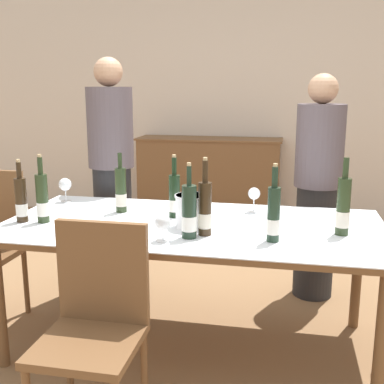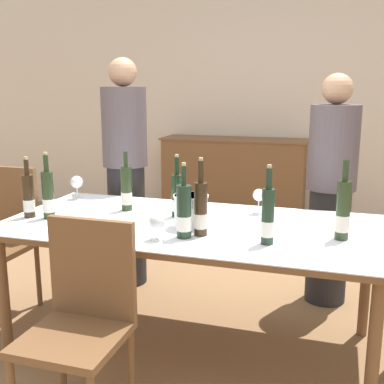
{
  "view_description": "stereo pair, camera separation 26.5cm",
  "coord_description": "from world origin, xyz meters",
  "px_view_note": "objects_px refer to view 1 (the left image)",
  "views": [
    {
      "loc": [
        0.51,
        -2.54,
        1.49
      ],
      "look_at": [
        0.0,
        0.0,
        0.92
      ],
      "focal_mm": 45.0,
      "sensor_mm": 36.0,
      "label": 1
    },
    {
      "loc": [
        0.77,
        -2.47,
        1.49
      ],
      "look_at": [
        0.0,
        0.0,
        0.92
      ],
      "focal_mm": 45.0,
      "sensor_mm": 36.0,
      "label": 2
    }
  ],
  "objects_px": {
    "wine_bottle_0": "(274,215)",
    "person_guest_left": "(318,189)",
    "wine_bottle_1": "(174,196)",
    "wine_bottle_3": "(42,199)",
    "wine_glass_2": "(163,223)",
    "person_host": "(112,175)",
    "wine_bottle_2": "(343,208)",
    "wine_bottle_4": "(121,191)",
    "wine_bottle_5": "(189,213)",
    "sideboard_cabinet": "(209,181)",
    "wine_bottle_7": "(21,201)",
    "wine_bottle_6": "(205,209)",
    "wine_glass_0": "(65,185)",
    "wine_glass_1": "(254,195)",
    "dining_table": "(192,234)",
    "ice_bucket": "(192,210)",
    "chair_near_front": "(95,316)"
  },
  "relations": [
    {
      "from": "sideboard_cabinet",
      "to": "wine_glass_0",
      "type": "relative_size",
      "value": 9.9
    },
    {
      "from": "wine_bottle_4",
      "to": "wine_bottle_6",
      "type": "height_order",
      "value": "wine_bottle_6"
    },
    {
      "from": "person_host",
      "to": "wine_bottle_4",
      "type": "bearing_deg",
      "value": -64.6
    },
    {
      "from": "wine_bottle_4",
      "to": "chair_near_front",
      "type": "bearing_deg",
      "value": -77.9
    },
    {
      "from": "wine_bottle_7",
      "to": "sideboard_cabinet",
      "type": "bearing_deg",
      "value": 77.59
    },
    {
      "from": "wine_bottle_4",
      "to": "wine_bottle_5",
      "type": "xyz_separation_m",
      "value": [
        0.51,
        -0.42,
        -0.0
      ]
    },
    {
      "from": "wine_bottle_0",
      "to": "dining_table",
      "type": "bearing_deg",
      "value": 153.0
    },
    {
      "from": "dining_table",
      "to": "wine_bottle_2",
      "type": "relative_size",
      "value": 5.26
    },
    {
      "from": "wine_bottle_1",
      "to": "wine_bottle_7",
      "type": "distance_m",
      "value": 0.86
    },
    {
      "from": "wine_bottle_6",
      "to": "person_host",
      "type": "height_order",
      "value": "person_host"
    },
    {
      "from": "wine_bottle_1",
      "to": "wine_bottle_2",
      "type": "bearing_deg",
      "value": -10.09
    },
    {
      "from": "person_guest_left",
      "to": "wine_bottle_4",
      "type": "bearing_deg",
      "value": -149.63
    },
    {
      "from": "chair_near_front",
      "to": "person_host",
      "type": "xyz_separation_m",
      "value": [
        -0.47,
        1.49,
        0.33
      ]
    },
    {
      "from": "dining_table",
      "to": "ice_bucket",
      "type": "distance_m",
      "value": 0.17
    },
    {
      "from": "sideboard_cabinet",
      "to": "wine_bottle_5",
      "type": "height_order",
      "value": "wine_bottle_5"
    },
    {
      "from": "wine_bottle_4",
      "to": "person_guest_left",
      "type": "xyz_separation_m",
      "value": [
        1.2,
        0.7,
        -0.08
      ]
    },
    {
      "from": "wine_bottle_7",
      "to": "wine_bottle_0",
      "type": "bearing_deg",
      "value": -3.23
    },
    {
      "from": "wine_bottle_3",
      "to": "person_host",
      "type": "distance_m",
      "value": 0.9
    },
    {
      "from": "sideboard_cabinet",
      "to": "wine_glass_0",
      "type": "height_order",
      "value": "sideboard_cabinet"
    },
    {
      "from": "dining_table",
      "to": "person_guest_left",
      "type": "xyz_separation_m",
      "value": [
        0.72,
        0.87,
        0.11
      ]
    },
    {
      "from": "wine_bottle_0",
      "to": "wine_bottle_4",
      "type": "xyz_separation_m",
      "value": [
        -0.93,
        0.4,
        -0.01
      ]
    },
    {
      "from": "ice_bucket",
      "to": "wine_bottle_6",
      "type": "distance_m",
      "value": 0.16
    },
    {
      "from": "wine_bottle_3",
      "to": "wine_bottle_4",
      "type": "distance_m",
      "value": 0.47
    },
    {
      "from": "wine_bottle_0",
      "to": "wine_bottle_1",
      "type": "distance_m",
      "value": 0.68
    },
    {
      "from": "wine_bottle_2",
      "to": "wine_glass_1",
      "type": "height_order",
      "value": "wine_bottle_2"
    },
    {
      "from": "sideboard_cabinet",
      "to": "wine_bottle_0",
      "type": "height_order",
      "value": "wine_bottle_0"
    },
    {
      "from": "sideboard_cabinet",
      "to": "wine_bottle_7",
      "type": "distance_m",
      "value": 2.87
    },
    {
      "from": "wine_bottle_1",
      "to": "wine_bottle_7",
      "type": "bearing_deg",
      "value": -161.97
    },
    {
      "from": "wine_bottle_3",
      "to": "wine_bottle_5",
      "type": "xyz_separation_m",
      "value": [
        0.86,
        -0.12,
        -0.01
      ]
    },
    {
      "from": "wine_bottle_1",
      "to": "wine_bottle_2",
      "type": "relative_size",
      "value": 0.92
    },
    {
      "from": "wine_bottle_0",
      "to": "wine_glass_2",
      "type": "bearing_deg",
      "value": -169.12
    },
    {
      "from": "wine_bottle_1",
      "to": "wine_bottle_3",
      "type": "bearing_deg",
      "value": -160.05
    },
    {
      "from": "wine_bottle_7",
      "to": "wine_glass_2",
      "type": "height_order",
      "value": "wine_bottle_7"
    },
    {
      "from": "wine_bottle_0",
      "to": "person_guest_left",
      "type": "distance_m",
      "value": 1.13
    },
    {
      "from": "wine_bottle_2",
      "to": "wine_bottle_3",
      "type": "xyz_separation_m",
      "value": [
        -1.63,
        -0.09,
        -0.01
      ]
    },
    {
      "from": "wine_bottle_3",
      "to": "wine_bottle_4",
      "type": "xyz_separation_m",
      "value": [
        0.35,
        0.3,
        -0.0
      ]
    },
    {
      "from": "wine_bottle_2",
      "to": "chair_near_front",
      "type": "relative_size",
      "value": 0.44
    },
    {
      "from": "wine_bottle_6",
      "to": "wine_glass_2",
      "type": "xyz_separation_m",
      "value": [
        -0.19,
        -0.14,
        -0.05
      ]
    },
    {
      "from": "wine_bottle_6",
      "to": "person_host",
      "type": "distance_m",
      "value": 1.28
    },
    {
      "from": "wine_bottle_1",
      "to": "wine_bottle_0",
      "type": "bearing_deg",
      "value": -30.81
    },
    {
      "from": "wine_bottle_6",
      "to": "wine_glass_2",
      "type": "height_order",
      "value": "wine_bottle_6"
    },
    {
      "from": "wine_bottle_6",
      "to": "person_guest_left",
      "type": "relative_size",
      "value": 0.26
    },
    {
      "from": "wine_bottle_0",
      "to": "wine_bottle_1",
      "type": "bearing_deg",
      "value": 149.19
    },
    {
      "from": "wine_bottle_0",
      "to": "person_guest_left",
      "type": "xyz_separation_m",
      "value": [
        0.27,
        1.1,
        -0.09
      ]
    },
    {
      "from": "wine_bottle_7",
      "to": "wine_glass_1",
      "type": "distance_m",
      "value": 1.35
    },
    {
      "from": "ice_bucket",
      "to": "wine_glass_1",
      "type": "xyz_separation_m",
      "value": [
        0.3,
        0.39,
        0.01
      ]
    },
    {
      "from": "wine_glass_2",
      "to": "person_host",
      "type": "relative_size",
      "value": 0.08
    },
    {
      "from": "wine_bottle_1",
      "to": "wine_glass_0",
      "type": "distance_m",
      "value": 0.83
    },
    {
      "from": "wine_bottle_4",
      "to": "wine_glass_1",
      "type": "height_order",
      "value": "wine_bottle_4"
    },
    {
      "from": "sideboard_cabinet",
      "to": "wine_bottle_2",
      "type": "xyz_separation_m",
      "value": [
        1.14,
        -2.68,
        0.41
      ]
    }
  ]
}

